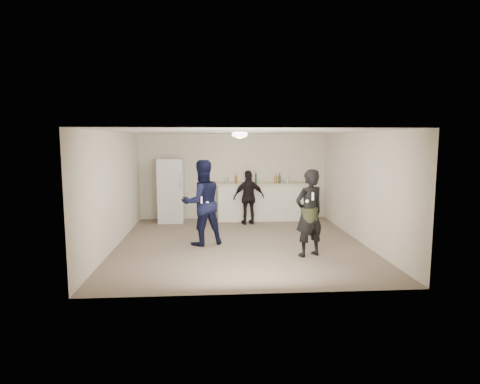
{
  "coord_description": "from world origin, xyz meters",
  "views": [
    {
      "loc": [
        -0.63,
        -8.81,
        2.31
      ],
      "look_at": [
        0.0,
        0.2,
        1.15
      ],
      "focal_mm": 30.0,
      "sensor_mm": 36.0,
      "label": 1
    }
  ],
  "objects": [
    {
      "name": "wall_right",
      "position": [
        2.75,
        0.0,
        1.25
      ],
      "size": [
        0.0,
        6.0,
        6.0
      ],
      "primitive_type": "plane",
      "rotation": [
        1.57,
        0.0,
        -1.57
      ],
      "color": "beige",
      "rests_on": "floor"
    },
    {
      "name": "ceiling_dome",
      "position": [
        0.0,
        0.3,
        2.45
      ],
      "size": [
        0.36,
        0.36,
        0.16
      ],
      "primitive_type": "ellipsoid",
      "color": "white",
      "rests_on": "ceiling"
    },
    {
      "name": "remote_woman",
      "position": [
        1.3,
        -1.31,
        1.25
      ],
      "size": [
        0.04,
        0.04,
        0.15
      ],
      "primitive_type": "cube",
      "color": "white",
      "rests_on": "woman"
    },
    {
      "name": "wall_front",
      "position": [
        0.0,
        -3.0,
        1.25
      ],
      "size": [
        6.0,
        0.0,
        6.0
      ],
      "primitive_type": "plane",
      "rotation": [
        -1.57,
        0.0,
        0.0
      ],
      "color": "beige",
      "rests_on": "floor"
    },
    {
      "name": "nunchuk_man",
      "position": [
        -0.74,
        -0.25,
        0.98
      ],
      "size": [
        0.07,
        0.07,
        0.07
      ],
      "primitive_type": "sphere",
      "color": "white",
      "rests_on": "man"
    },
    {
      "name": "woman",
      "position": [
        1.3,
        -1.06,
        0.88
      ],
      "size": [
        0.76,
        0.64,
        1.75
      ],
      "primitive_type": "imported",
      "rotation": [
        0.0,
        0.0,
        3.56
      ],
      "color": "black",
      "rests_on": "floor"
    },
    {
      "name": "wall_back",
      "position": [
        0.0,
        3.0,
        1.25
      ],
      "size": [
        6.0,
        0.0,
        6.0
      ],
      "primitive_type": "plane",
      "rotation": [
        1.57,
        0.0,
        0.0
      ],
      "color": "beige",
      "rests_on": "floor"
    },
    {
      "name": "floor",
      "position": [
        0.0,
        0.0,
        0.0
      ],
      "size": [
        6.0,
        6.0,
        0.0
      ],
      "primitive_type": "plane",
      "color": "#6B5B4C",
      "rests_on": "ground"
    },
    {
      "name": "fridge_handle",
      "position": [
        -1.52,
        2.23,
        1.3
      ],
      "size": [
        0.02,
        0.02,
        0.6
      ],
      "primitive_type": "cylinder",
      "color": "silver",
      "rests_on": "fridge"
    },
    {
      "name": "spectator",
      "position": [
        0.38,
        2.09,
        0.75
      ],
      "size": [
        0.93,
        0.53,
        1.5
      ],
      "primitive_type": "imported",
      "rotation": [
        0.0,
        0.0,
        3.33
      ],
      "color": "black",
      "rests_on": "floor"
    },
    {
      "name": "man",
      "position": [
        -0.86,
        -0.0,
        0.95
      ],
      "size": [
        1.12,
        1.0,
        1.89
      ],
      "primitive_type": "imported",
      "rotation": [
        0.0,
        0.0,
        3.51
      ],
      "color": "#0E143D",
      "rests_on": "floor"
    },
    {
      "name": "ceiling",
      "position": [
        0.0,
        0.0,
        2.5
      ],
      "size": [
        6.0,
        6.0,
        0.0
      ],
      "primitive_type": "plane",
      "rotation": [
        3.14,
        0.0,
        0.0
      ],
      "color": "silver",
      "rests_on": "wall_back"
    },
    {
      "name": "wall_left",
      "position": [
        -2.75,
        0.0,
        1.25
      ],
      "size": [
        0.0,
        6.0,
        6.0
      ],
      "primitive_type": "plane",
      "rotation": [
        1.57,
        0.0,
        1.57
      ],
      "color": "beige",
      "rests_on": "floor"
    },
    {
      "name": "camo_shorts",
      "position": [
        1.3,
        -1.06,
        0.85
      ],
      "size": [
        0.34,
        0.34,
        0.28
      ],
      "primitive_type": "cylinder",
      "color": "#2E3A1A",
      "rests_on": "woman"
    },
    {
      "name": "shaker",
      "position": [
        -0.21,
        2.6,
        1.18
      ],
      "size": [
        0.08,
        0.08,
        0.17
      ],
      "primitive_type": "cylinder",
      "color": "silver",
      "rests_on": "counter_top"
    },
    {
      "name": "remote_man",
      "position": [
        -0.86,
        -0.28,
        1.05
      ],
      "size": [
        0.04,
        0.04,
        0.15
      ],
      "primitive_type": "cube",
      "color": "white",
      "rests_on": "man"
    },
    {
      "name": "fridge",
      "position": [
        -1.8,
        2.6,
        0.9
      ],
      "size": [
        0.7,
        0.7,
        1.8
      ],
      "primitive_type": "cube",
      "color": "white",
      "rests_on": "floor"
    },
    {
      "name": "nunchuk_woman",
      "position": [
        1.2,
        -1.28,
        1.15
      ],
      "size": [
        0.07,
        0.07,
        0.07
      ],
      "primitive_type": "sphere",
      "color": "silver",
      "rests_on": "woman"
    },
    {
      "name": "counter_top",
      "position": [
        0.83,
        2.67,
        1.07
      ],
      "size": [
        2.68,
        0.64,
        0.04
      ],
      "primitive_type": "cube",
      "color": "#C3B497",
      "rests_on": "counter"
    },
    {
      "name": "counter",
      "position": [
        0.83,
        2.67,
        0.53
      ],
      "size": [
        2.6,
        0.56,
        1.05
      ],
      "primitive_type": "cube",
      "color": "silver",
      "rests_on": "floor"
    },
    {
      "name": "bottle_cluster",
      "position": [
        0.91,
        2.63,
        1.2
      ],
      "size": [
        1.57,
        0.2,
        0.28
      ],
      "color": "#144619",
      "rests_on": "counter_top"
    }
  ]
}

